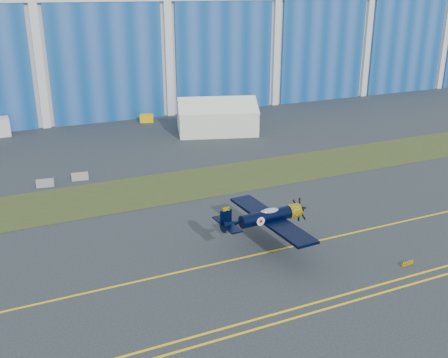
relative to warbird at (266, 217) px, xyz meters
name	(u,v)px	position (x,y,z in m)	size (l,w,h in m)	color
ground	(118,255)	(-12.61, 4.04, -3.00)	(260.00, 260.00, 0.00)	#2B3238
grass_median	(87,200)	(-12.61, 18.04, -2.98)	(260.00, 10.00, 0.02)	#475128
hangar	(23,27)	(-12.61, 75.83, 11.96)	(220.00, 45.70, 30.00)	silver
taxiway_centreline	(133,282)	(-12.61, -0.96, -2.99)	(200.00, 0.20, 0.02)	yellow
edge_line_near	(172,353)	(-12.61, -10.46, -2.99)	(80.00, 0.20, 0.02)	yellow
edge_line_far	(167,344)	(-12.61, -9.46, -2.99)	(80.00, 0.20, 0.02)	yellow
guard_board_right	(407,263)	(9.39, -7.96, -2.82)	(1.20, 0.15, 0.35)	yellow
warbird	(266,217)	(0.00, 0.00, 0.00)	(10.07, 11.94, 3.40)	black
tent	(217,114)	(12.41, 38.99, -0.08)	(14.74, 12.52, 5.85)	white
tug	(147,118)	(3.85, 50.01, -2.33)	(2.29, 1.43, 1.34)	#FFC701
barrier_a	(45,183)	(-16.29, 24.33, -2.55)	(2.00, 0.60, 0.90)	gray
barrier_b	(80,176)	(-12.13, 24.97, -2.55)	(2.00, 0.60, 0.90)	#95988D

